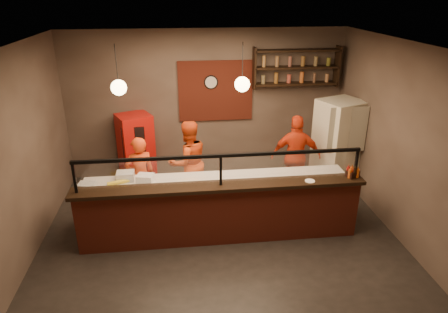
{
  "coord_description": "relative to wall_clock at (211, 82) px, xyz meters",
  "views": [
    {
      "loc": [
        -0.62,
        -5.93,
        3.95
      ],
      "look_at": [
        0.12,
        0.3,
        1.29
      ],
      "focal_mm": 32.0,
      "sensor_mm": 36.0,
      "label": 1
    }
  ],
  "objects": [
    {
      "name": "prep_tub_c",
      "position": [
        -2.25,
        -2.4,
        -1.13
      ],
      "size": [
        0.3,
        0.26,
        0.13
      ],
      "primitive_type": "cube",
      "rotation": [
        0.0,
        0.0,
        -0.17
      ],
      "color": "silver",
      "rests_on": "worktop"
    },
    {
      "name": "ceiling",
      "position": [
        -0.1,
        -2.46,
        1.1
      ],
      "size": [
        6.0,
        6.0,
        0.0
      ],
      "primitive_type": "plane",
      "rotation": [
        3.14,
        0.0,
        0.0
      ],
      "color": "#3A332D",
      "rests_on": "wall_back"
    },
    {
      "name": "condiment_caddy",
      "position": [
        2.1,
        -2.72,
        -0.99
      ],
      "size": [
        0.23,
        0.21,
        0.11
      ],
      "primitive_type": "cube",
      "rotation": [
        0.0,
        0.0,
        0.39
      ],
      "color": "black",
      "rests_on": "counter_ledge"
    },
    {
      "name": "cook_right",
      "position": [
        1.58,
        -1.27,
        -1.26
      ],
      "size": [
        1.04,
        0.56,
        1.69
      ],
      "primitive_type": "imported",
      "rotation": [
        0.0,
        0.0,
        2.98
      ],
      "color": "red",
      "rests_on": "floor"
    },
    {
      "name": "cook_left",
      "position": [
        -1.47,
        -1.61,
        -1.35
      ],
      "size": [
        0.63,
        0.52,
        1.5
      ],
      "primitive_type": "imported",
      "rotation": [
        0.0,
        0.0,
        3.47
      ],
      "color": "#EB4616",
      "rests_on": "floor"
    },
    {
      "name": "prep_tub_b",
      "position": [
        -1.67,
        -2.08,
        -1.13
      ],
      "size": [
        0.3,
        0.24,
        0.15
      ],
      "primitive_type": "cube",
      "rotation": [
        0.0,
        0.0,
        0.02
      ],
      "color": "silver",
      "rests_on": "worktop"
    },
    {
      "name": "worktop",
      "position": [
        -0.1,
        -2.26,
        -1.23
      ],
      "size": [
        4.6,
        0.75,
        0.05
      ],
      "primitive_type": "cube",
      "color": "silver",
      "rests_on": "worktop_cabinet"
    },
    {
      "name": "wall_shelving",
      "position": [
        1.8,
        -0.14,
        0.3
      ],
      "size": [
        1.84,
        0.28,
        0.85
      ],
      "color": "black",
      "rests_on": "wall_back"
    },
    {
      "name": "cook_mid",
      "position": [
        -0.57,
        -1.31,
        -1.26
      ],
      "size": [
        0.99,
        0.89,
        1.67
      ],
      "primitive_type": "imported",
      "rotation": [
        0.0,
        0.0,
        3.52
      ],
      "color": "#DA4614",
      "rests_on": "floor"
    },
    {
      "name": "wall_right",
      "position": [
        2.9,
        -2.46,
        -0.5
      ],
      "size": [
        0.0,
        5.0,
        5.0
      ],
      "primitive_type": "plane",
      "rotation": [
        1.57,
        0.0,
        -1.57
      ],
      "color": "#6C5B4F",
      "rests_on": "floor"
    },
    {
      "name": "wall_clock",
      "position": [
        0.0,
        0.0,
        0.0
      ],
      "size": [
        0.3,
        0.04,
        0.3
      ],
      "primitive_type": "cylinder",
      "rotation": [
        1.57,
        0.0,
        0.0
      ],
      "color": "black",
      "rests_on": "wall_back"
    },
    {
      "name": "pendant_right",
      "position": [
        0.3,
        -2.26,
        0.45
      ],
      "size": [
        0.24,
        0.24,
        0.77
      ],
      "color": "black",
      "rests_on": "ceiling"
    },
    {
      "name": "small_plate",
      "position": [
        1.35,
        -2.81,
        -1.03
      ],
      "size": [
        0.18,
        0.18,
        0.01
      ],
      "primitive_type": "cylinder",
      "rotation": [
        0.0,
        0.0,
        0.09
      ],
      "color": "white",
      "rests_on": "counter_ledge"
    },
    {
      "name": "red_cooler",
      "position": [
        -1.65,
        -0.31,
        -1.33
      ],
      "size": [
        0.84,
        0.82,
        1.53
      ],
      "primitive_type": "cube",
      "rotation": [
        0.0,
        0.0,
        0.42
      ],
      "color": "red",
      "rests_on": "floor"
    },
    {
      "name": "wall_front",
      "position": [
        -0.1,
        -4.96,
        -0.5
      ],
      "size": [
        6.0,
        0.0,
        6.0
      ],
      "primitive_type": "plane",
      "rotation": [
        -1.57,
        0.0,
        0.0
      ],
      "color": "#6C5B4F",
      "rests_on": "floor"
    },
    {
      "name": "service_counter",
      "position": [
        -0.1,
        -2.76,
        -1.6
      ],
      "size": [
        4.6,
        0.25,
        1.0
      ],
      "primitive_type": "cube",
      "color": "maroon",
      "rests_on": "floor"
    },
    {
      "name": "pendant_left",
      "position": [
        -1.6,
        -2.26,
        0.45
      ],
      "size": [
        0.24,
        0.24,
        0.77
      ],
      "color": "black",
      "rests_on": "ceiling"
    },
    {
      "name": "pizza_dough",
      "position": [
        -0.6,
        -2.37,
        -1.19
      ],
      "size": [
        0.49,
        0.49,
        0.01
      ],
      "primitive_type": "cylinder",
      "rotation": [
        0.0,
        0.0,
        0.05
      ],
      "color": "beige",
      "rests_on": "worktop"
    },
    {
      "name": "wall_left",
      "position": [
        -3.1,
        -2.46,
        -0.5
      ],
      "size": [
        0.0,
        5.0,
        5.0
      ],
      "primitive_type": "plane",
      "rotation": [
        1.57,
        0.0,
        1.57
      ],
      "color": "#6C5B4F",
      "rests_on": "floor"
    },
    {
      "name": "counter_ledge",
      "position": [
        -0.1,
        -2.76,
        -1.07
      ],
      "size": [
        4.7,
        0.37,
        0.06
      ],
      "primitive_type": "cube",
      "color": "black",
      "rests_on": "service_counter"
    },
    {
      "name": "fridge",
      "position": [
        2.5,
        -1.1,
        -1.14
      ],
      "size": [
        1.01,
        0.99,
        1.91
      ],
      "primitive_type": "cube",
      "rotation": [
        0.0,
        0.0,
        0.38
      ],
      "color": "beige",
      "rests_on": "floor"
    },
    {
      "name": "brick_patch",
      "position": [
        0.1,
        0.01,
        -0.2
      ],
      "size": [
        1.6,
        0.04,
        1.3
      ],
      "primitive_type": "cube",
      "color": "maroon",
      "rests_on": "wall_back"
    },
    {
      "name": "rolling_pin",
      "position": [
        -1.76,
        -2.22,
        -1.17
      ],
      "size": [
        0.39,
        0.19,
        0.07
      ],
      "primitive_type": "cylinder",
      "rotation": [
        0.0,
        1.57,
        0.32
      ],
      "color": "yellow",
      "rests_on": "worktop"
    },
    {
      "name": "pepper_mill",
      "position": [
        2.1,
        -2.78,
        -0.94
      ],
      "size": [
        0.05,
        0.05,
        0.21
      ],
      "primitive_type": "cylinder",
      "rotation": [
        0.0,
        0.0,
        0.05
      ],
      "color": "black",
      "rests_on": "counter_ledge"
    },
    {
      "name": "wall_back",
      "position": [
        -0.1,
        0.04,
        -0.5
      ],
      "size": [
        6.0,
        0.0,
        6.0
      ],
      "primitive_type": "plane",
      "rotation": [
        1.57,
        0.0,
        0.0
      ],
      "color": "#6C5B4F",
      "rests_on": "floor"
    },
    {
      "name": "floor",
      "position": [
        -0.1,
        -2.46,
        -2.1
      ],
      "size": [
        6.0,
        6.0,
        0.0
      ],
      "primitive_type": "plane",
      "color": "black",
      "rests_on": "ground"
    },
    {
      "name": "prep_tub_a",
      "position": [
        -1.33,
        -2.19,
        -1.13
      ],
      "size": [
        0.31,
        0.27,
        0.13
      ],
      "primitive_type": "cube",
      "rotation": [
        0.0,
        0.0,
        -0.24
      ],
      "color": "white",
      "rests_on": "worktop"
    },
    {
      "name": "worktop_cabinet",
      "position": [
        -0.1,
        -2.26,
        -1.68
      ],
      "size": [
        4.6,
        0.75,
        0.85
      ],
      "primitive_type": "cube",
      "color": "gray",
      "rests_on": "floor"
    },
    {
      "name": "sneeze_guard",
      "position": [
        -0.1,
        -2.76,
        -0.73
      ],
      "size": [
        4.5,
        0.05,
        0.52
      ],
      "color": "white",
      "rests_on": "counter_ledge"
    }
  ]
}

